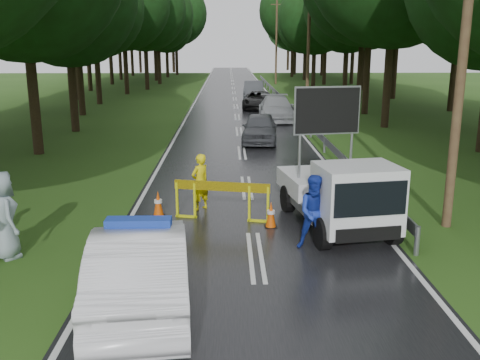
{
  "coord_description": "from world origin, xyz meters",
  "views": [
    {
      "loc": [
        -0.62,
        -11.4,
        4.73
      ],
      "look_at": [
        -0.31,
        2.02,
        1.3
      ],
      "focal_mm": 40.0,
      "sensor_mm": 36.0,
      "label": 1
    }
  ],
  "objects_px": {
    "officer": "(200,182)",
    "queue_car_third": "(259,100)",
    "barrier": "(222,191)",
    "civilian": "(316,212)",
    "queue_car_first": "(260,128)",
    "queue_car_fourth": "(254,90)",
    "queue_car_second": "(276,108)",
    "work_truck": "(340,193)",
    "police_sedan": "(141,267)"
  },
  "relations": [
    {
      "from": "officer",
      "to": "queue_car_third",
      "type": "height_order",
      "value": "officer"
    },
    {
      "from": "barrier",
      "to": "queue_car_third",
      "type": "relative_size",
      "value": 0.55
    },
    {
      "from": "civilian",
      "to": "queue_car_first",
      "type": "relative_size",
      "value": 0.43
    },
    {
      "from": "civilian",
      "to": "queue_car_first",
      "type": "xyz_separation_m",
      "value": [
        -0.48,
        14.14,
        -0.18
      ]
    },
    {
      "from": "queue_car_fourth",
      "to": "queue_car_second",
      "type": "bearing_deg",
      "value": -82.34
    },
    {
      "from": "civilian",
      "to": "queue_car_third",
      "type": "distance_m",
      "value": 28.02
    },
    {
      "from": "work_truck",
      "to": "barrier",
      "type": "xyz_separation_m",
      "value": [
        -3.06,
        0.8,
        -0.14
      ]
    },
    {
      "from": "queue_car_third",
      "to": "barrier",
      "type": "bearing_deg",
      "value": -88.61
    },
    {
      "from": "work_truck",
      "to": "civilian",
      "type": "relative_size",
      "value": 2.66
    },
    {
      "from": "queue_car_third",
      "to": "queue_car_first",
      "type": "bearing_deg",
      "value": -86.15
    },
    {
      "from": "police_sedan",
      "to": "civilian",
      "type": "xyz_separation_m",
      "value": [
        3.66,
        2.82,
        0.11
      ]
    },
    {
      "from": "police_sedan",
      "to": "queue_car_first",
      "type": "height_order",
      "value": "police_sedan"
    },
    {
      "from": "officer",
      "to": "queue_car_second",
      "type": "distance_m",
      "value": 19.3
    },
    {
      "from": "civilian",
      "to": "queue_car_fourth",
      "type": "xyz_separation_m",
      "value": [
        0.25,
        35.62,
        -0.11
      ]
    },
    {
      "from": "officer",
      "to": "queue_car_first",
      "type": "bearing_deg",
      "value": -146.02
    },
    {
      "from": "police_sedan",
      "to": "queue_car_fourth",
      "type": "xyz_separation_m",
      "value": [
        3.91,
        38.44,
        0.0
      ]
    },
    {
      "from": "police_sedan",
      "to": "queue_car_first",
      "type": "distance_m",
      "value": 17.25
    },
    {
      "from": "work_truck",
      "to": "barrier",
      "type": "relative_size",
      "value": 1.83
    },
    {
      "from": "work_truck",
      "to": "queue_car_first",
      "type": "xyz_separation_m",
      "value": [
        -1.31,
        12.81,
        -0.26
      ]
    },
    {
      "from": "police_sedan",
      "to": "barrier",
      "type": "height_order",
      "value": "police_sedan"
    },
    {
      "from": "barrier",
      "to": "civilian",
      "type": "xyz_separation_m",
      "value": [
        2.23,
        -2.12,
        0.06
      ]
    },
    {
      "from": "police_sedan",
      "to": "officer",
      "type": "distance_m",
      "value": 5.99
    },
    {
      "from": "police_sedan",
      "to": "officer",
      "type": "xyz_separation_m",
      "value": [
        0.79,
        5.94,
        0.05
      ]
    },
    {
      "from": "barrier",
      "to": "queue_car_second",
      "type": "height_order",
      "value": "queue_car_second"
    },
    {
      "from": "civilian",
      "to": "queue_car_second",
      "type": "xyz_separation_m",
      "value": [
        1.03,
        22.02,
        -0.14
      ]
    },
    {
      "from": "police_sedan",
      "to": "work_truck",
      "type": "distance_m",
      "value": 6.11
    },
    {
      "from": "work_truck",
      "to": "queue_car_third",
      "type": "xyz_separation_m",
      "value": [
        -0.58,
        26.69,
        -0.32
      ]
    },
    {
      "from": "queue_car_second",
      "to": "queue_car_third",
      "type": "relative_size",
      "value": 1.11
    },
    {
      "from": "barrier",
      "to": "queue_car_first",
      "type": "xyz_separation_m",
      "value": [
        1.75,
        12.01,
        -0.12
      ]
    },
    {
      "from": "queue_car_third",
      "to": "queue_car_second",
      "type": "bearing_deg",
      "value": -75.73
    },
    {
      "from": "police_sedan",
      "to": "civilian",
      "type": "relative_size",
      "value": 2.73
    },
    {
      "from": "police_sedan",
      "to": "queue_car_third",
      "type": "relative_size",
      "value": 1.03
    },
    {
      "from": "work_truck",
      "to": "barrier",
      "type": "distance_m",
      "value": 3.16
    },
    {
      "from": "police_sedan",
      "to": "queue_car_fourth",
      "type": "distance_m",
      "value": 38.64
    },
    {
      "from": "officer",
      "to": "queue_car_third",
      "type": "relative_size",
      "value": 0.35
    },
    {
      "from": "civilian",
      "to": "queue_car_third",
      "type": "relative_size",
      "value": 0.38
    },
    {
      "from": "police_sedan",
      "to": "officer",
      "type": "bearing_deg",
      "value": -103.88
    },
    {
      "from": "work_truck",
      "to": "queue_car_third",
      "type": "distance_m",
      "value": 26.7
    },
    {
      "from": "police_sedan",
      "to": "officer",
      "type": "height_order",
      "value": "police_sedan"
    },
    {
      "from": "queue_car_third",
      "to": "queue_car_fourth",
      "type": "bearing_deg",
      "value": 96.85
    },
    {
      "from": "police_sedan",
      "to": "queue_car_second",
      "type": "xyz_separation_m",
      "value": [
        4.69,
        24.84,
        -0.02
      ]
    },
    {
      "from": "barrier",
      "to": "police_sedan",
      "type": "bearing_deg",
      "value": -93.82
    },
    {
      "from": "police_sedan",
      "to": "barrier",
      "type": "distance_m",
      "value": 5.14
    },
    {
      "from": "barrier",
      "to": "civilian",
      "type": "distance_m",
      "value": 3.08
    },
    {
      "from": "officer",
      "to": "queue_car_first",
      "type": "relative_size",
      "value": 0.4
    },
    {
      "from": "queue_car_first",
      "to": "queue_car_fourth",
      "type": "bearing_deg",
      "value": 92.97
    },
    {
      "from": "police_sedan",
      "to": "officer",
      "type": "relative_size",
      "value": 2.92
    },
    {
      "from": "barrier",
      "to": "queue_car_first",
      "type": "bearing_deg",
      "value": 94.01
    },
    {
      "from": "work_truck",
      "to": "queue_car_fourth",
      "type": "relative_size",
      "value": 1.0
    },
    {
      "from": "queue_car_fourth",
      "to": "queue_car_third",
      "type": "bearing_deg",
      "value": -85.63
    }
  ]
}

